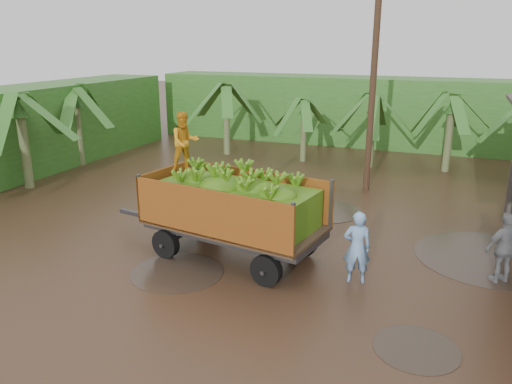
% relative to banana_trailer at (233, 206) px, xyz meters
% --- Properties ---
extents(ground, '(100.00, 100.00, 0.00)m').
position_rel_banana_trailer_xyz_m(ground, '(1.92, 0.43, -1.40)').
color(ground, black).
rests_on(ground, ground).
extents(hedge_north, '(22.00, 3.00, 3.60)m').
position_rel_banana_trailer_xyz_m(hedge_north, '(-0.08, 16.43, 0.40)').
color(hedge_north, '#2D661E').
rests_on(hedge_north, ground).
extents(hedge_west, '(3.00, 18.00, 3.60)m').
position_rel_banana_trailer_xyz_m(hedge_west, '(-12.08, 4.43, 0.40)').
color(hedge_west, '#2D661E').
rests_on(hedge_west, ground).
extents(banana_trailer, '(6.51, 2.96, 3.72)m').
position_rel_banana_trailer_xyz_m(banana_trailer, '(0.00, 0.00, 0.00)').
color(banana_trailer, '#C2671B').
rests_on(banana_trailer, ground).
extents(man_blue, '(0.73, 0.58, 1.76)m').
position_rel_banana_trailer_xyz_m(man_blue, '(3.28, -0.25, -0.52)').
color(man_blue, '#76A1D7').
rests_on(man_blue, ground).
extents(man_grey, '(1.07, 0.89, 1.71)m').
position_rel_banana_trailer_xyz_m(man_grey, '(6.50, 1.02, -0.54)').
color(man_grey, gray).
rests_on(man_grey, ground).
extents(utility_pole, '(1.20, 0.24, 8.66)m').
position_rel_banana_trailer_xyz_m(utility_pole, '(2.21, 7.52, 2.99)').
color(utility_pole, '#47301E').
rests_on(utility_pole, ground).
extents(banana_plants, '(24.24, 17.69, 3.87)m').
position_rel_banana_trailer_xyz_m(banana_plants, '(-2.39, 7.37, 0.36)').
color(banana_plants, '#2D661E').
rests_on(banana_plants, ground).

